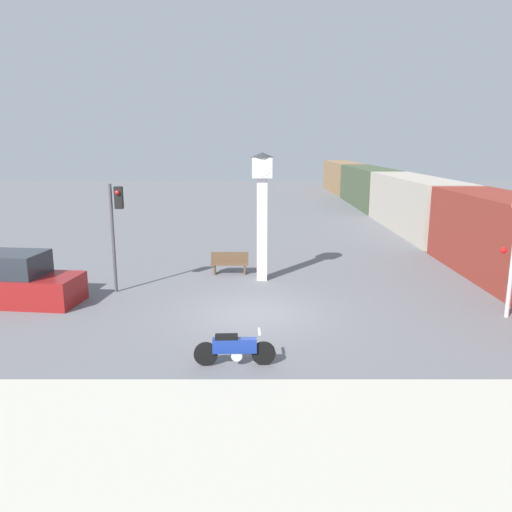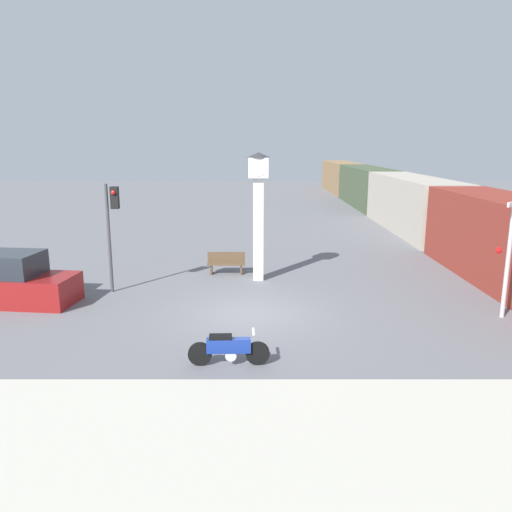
{
  "view_description": "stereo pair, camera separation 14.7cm",
  "coord_description": "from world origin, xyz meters",
  "px_view_note": "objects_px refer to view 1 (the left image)",
  "views": [
    {
      "loc": [
        0.03,
        -15.52,
        5.44
      ],
      "look_at": [
        0.11,
        0.53,
        1.82
      ],
      "focal_mm": 35.0,
      "sensor_mm": 36.0,
      "label": 1
    },
    {
      "loc": [
        0.18,
        -15.52,
        5.44
      ],
      "look_at": [
        0.11,
        0.53,
        1.82
      ],
      "focal_mm": 35.0,
      "sensor_mm": 36.0,
      "label": 2
    }
  ],
  "objects_px": {
    "railroad_crossing_signal": "(511,250)",
    "bench": "(227,262)",
    "parked_car": "(14,283)",
    "freight_train": "(385,194)",
    "motorcycle": "(232,349)",
    "traffic_light": "(113,218)",
    "clock_tower": "(260,199)"
  },
  "relations": [
    {
      "from": "railroad_crossing_signal",
      "to": "bench",
      "type": "bearing_deg",
      "value": 149.06
    },
    {
      "from": "bench",
      "to": "parked_car",
      "type": "xyz_separation_m",
      "value": [
        -7.18,
        -4.05,
        0.26
      ]
    },
    {
      "from": "freight_train",
      "to": "motorcycle",
      "type": "bearing_deg",
      "value": -111.62
    },
    {
      "from": "railroad_crossing_signal",
      "to": "parked_car",
      "type": "relative_size",
      "value": 0.92
    },
    {
      "from": "traffic_light",
      "to": "freight_train",
      "type": "bearing_deg",
      "value": 53.34
    },
    {
      "from": "traffic_light",
      "to": "parked_car",
      "type": "xyz_separation_m",
      "value": [
        -3.19,
        -1.37,
        -2.03
      ]
    },
    {
      "from": "clock_tower",
      "to": "traffic_light",
      "type": "height_order",
      "value": "clock_tower"
    },
    {
      "from": "motorcycle",
      "to": "bench",
      "type": "height_order",
      "value": "bench"
    },
    {
      "from": "traffic_light",
      "to": "parked_car",
      "type": "bearing_deg",
      "value": -156.69
    },
    {
      "from": "railroad_crossing_signal",
      "to": "freight_train",
      "type": "bearing_deg",
      "value": 85.01
    },
    {
      "from": "railroad_crossing_signal",
      "to": "traffic_light",
      "type": "bearing_deg",
      "value": 167.88
    },
    {
      "from": "freight_train",
      "to": "traffic_light",
      "type": "distance_m",
      "value": 25.51
    },
    {
      "from": "clock_tower",
      "to": "traffic_light",
      "type": "xyz_separation_m",
      "value": [
        -5.36,
        -1.7,
        -0.54
      ]
    },
    {
      "from": "bench",
      "to": "parked_car",
      "type": "distance_m",
      "value": 8.25
    },
    {
      "from": "traffic_light",
      "to": "railroad_crossing_signal",
      "type": "xyz_separation_m",
      "value": [
        13.18,
        -2.83,
        -0.6
      ]
    },
    {
      "from": "motorcycle",
      "to": "freight_train",
      "type": "height_order",
      "value": "freight_train"
    },
    {
      "from": "railroad_crossing_signal",
      "to": "motorcycle",
      "type": "bearing_deg",
      "value": -157.53
    },
    {
      "from": "motorcycle",
      "to": "parked_car",
      "type": "xyz_separation_m",
      "value": [
        -7.77,
        5.02,
        0.32
      ]
    },
    {
      "from": "freight_train",
      "to": "parked_car",
      "type": "distance_m",
      "value": 28.57
    },
    {
      "from": "railroad_crossing_signal",
      "to": "bench",
      "type": "height_order",
      "value": "railroad_crossing_signal"
    },
    {
      "from": "clock_tower",
      "to": "bench",
      "type": "bearing_deg",
      "value": 144.4
    },
    {
      "from": "traffic_light",
      "to": "bench",
      "type": "bearing_deg",
      "value": 33.83
    },
    {
      "from": "freight_train",
      "to": "railroad_crossing_signal",
      "type": "distance_m",
      "value": 23.38
    },
    {
      "from": "clock_tower",
      "to": "traffic_light",
      "type": "relative_size",
      "value": 1.27
    },
    {
      "from": "motorcycle",
      "to": "parked_car",
      "type": "height_order",
      "value": "parked_car"
    },
    {
      "from": "motorcycle",
      "to": "freight_train",
      "type": "xyz_separation_m",
      "value": [
        10.64,
        26.84,
        1.26
      ]
    },
    {
      "from": "motorcycle",
      "to": "railroad_crossing_signal",
      "type": "distance_m",
      "value": 9.47
    },
    {
      "from": "freight_train",
      "to": "bench",
      "type": "distance_m",
      "value": 21.06
    },
    {
      "from": "motorcycle",
      "to": "traffic_light",
      "type": "xyz_separation_m",
      "value": [
        -4.58,
        6.39,
        2.35
      ]
    },
    {
      "from": "clock_tower",
      "to": "railroad_crossing_signal",
      "type": "xyz_separation_m",
      "value": [
        7.82,
        -4.53,
        -1.15
      ]
    },
    {
      "from": "bench",
      "to": "parked_car",
      "type": "relative_size",
      "value": 0.37
    },
    {
      "from": "parked_car",
      "to": "motorcycle",
      "type": "bearing_deg",
      "value": -26.3
    }
  ]
}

